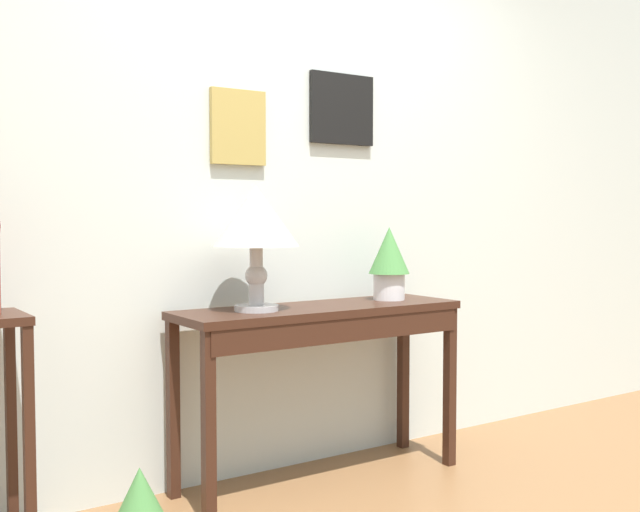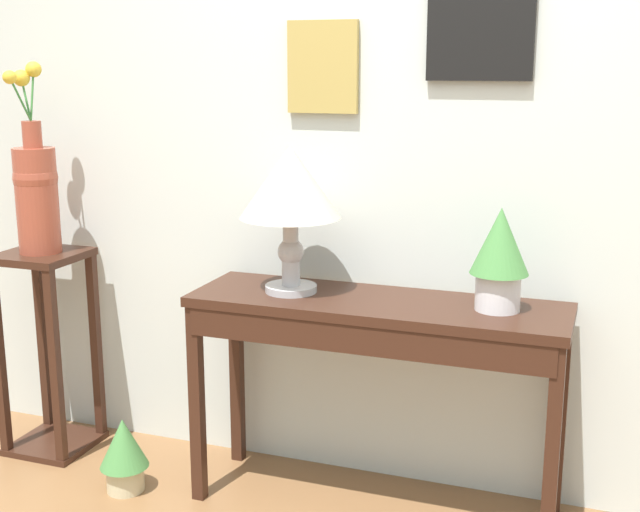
{
  "view_description": "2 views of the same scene",
  "coord_description": "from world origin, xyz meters",
  "px_view_note": "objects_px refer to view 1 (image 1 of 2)",
  "views": [
    {
      "loc": [
        -1.92,
        -1.5,
        1.18
      ],
      "look_at": [
        -0.02,
        1.31,
        1.0
      ],
      "focal_mm": 42.85,
      "sensor_mm": 36.0,
      "label": 1
    },
    {
      "loc": [
        0.7,
        -1.4,
        1.57
      ],
      "look_at": [
        -0.27,
        1.28,
        0.92
      ],
      "focal_mm": 46.68,
      "sensor_mm": 36.0,
      "label": 2
    }
  ],
  "objects_px": {
    "table_lamp": "(256,221)",
    "potted_plant_on_console": "(389,259)",
    "console_table": "(323,331)",
    "potted_plant_floor": "(140,503)"
  },
  "relations": [
    {
      "from": "table_lamp",
      "to": "potted_plant_floor",
      "type": "height_order",
      "value": "table_lamp"
    },
    {
      "from": "console_table",
      "to": "potted_plant_floor",
      "type": "bearing_deg",
      "value": -168.27
    },
    {
      "from": "console_table",
      "to": "potted_plant_floor",
      "type": "height_order",
      "value": "console_table"
    },
    {
      "from": "table_lamp",
      "to": "potted_plant_on_console",
      "type": "relative_size",
      "value": 1.52
    },
    {
      "from": "console_table",
      "to": "potted_plant_floor",
      "type": "distance_m",
      "value": 1.06
    },
    {
      "from": "console_table",
      "to": "potted_plant_on_console",
      "type": "height_order",
      "value": "potted_plant_on_console"
    },
    {
      "from": "table_lamp",
      "to": "potted_plant_on_console",
      "type": "height_order",
      "value": "table_lamp"
    },
    {
      "from": "table_lamp",
      "to": "potted_plant_on_console",
      "type": "xyz_separation_m",
      "value": [
        0.73,
        0.02,
        -0.18
      ]
    },
    {
      "from": "potted_plant_floor",
      "to": "table_lamp",
      "type": "bearing_deg",
      "value": 19.77
    },
    {
      "from": "console_table",
      "to": "table_lamp",
      "type": "height_order",
      "value": "table_lamp"
    }
  ]
}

